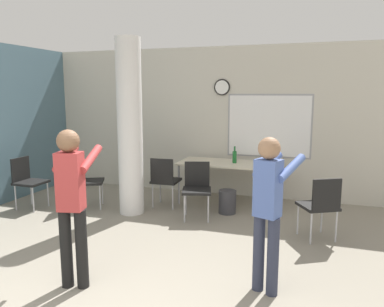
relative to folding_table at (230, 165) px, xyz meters
name	(u,v)px	position (x,y,z in m)	size (l,w,h in m)	color
wall_back	(220,122)	(-0.33, 0.56, 0.72)	(8.00, 0.15, 2.80)	beige
support_pillar	(130,128)	(-1.39, -1.09, 0.72)	(0.40, 0.40, 2.80)	white
folding_table	(230,165)	(0.00, 0.00, 0.00)	(1.80, 0.80, 0.72)	beige
bottle_on_table	(235,157)	(0.08, 0.01, 0.16)	(0.07, 0.07, 0.30)	#1E6B2D
waste_bin	(227,202)	(0.11, -0.63, -0.49)	(0.29, 0.29, 0.38)	#38383D
chair_mid_room	(321,203)	(1.53, -1.36, -0.17)	(0.60, 0.60, 0.87)	black
chair_near_pillar	(85,178)	(-2.26, -1.08, -0.17)	(0.59, 0.59, 0.87)	black
chair_table_left	(165,178)	(-0.98, -0.65, -0.17)	(0.46, 0.46, 0.87)	black
chair_table_front	(197,186)	(-0.31, -0.98, -0.17)	(0.54, 0.54, 0.87)	black
chair_by_left_wall	(27,179)	(-3.18, -1.41, -0.17)	(0.44, 0.44, 0.87)	black
person_playing_front	(72,196)	(-0.84, -3.39, 0.27)	(0.45, 0.63, 1.61)	black
person_playing_side	(269,203)	(1.02, -2.90, 0.23)	(0.49, 0.65, 1.55)	#2D3347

